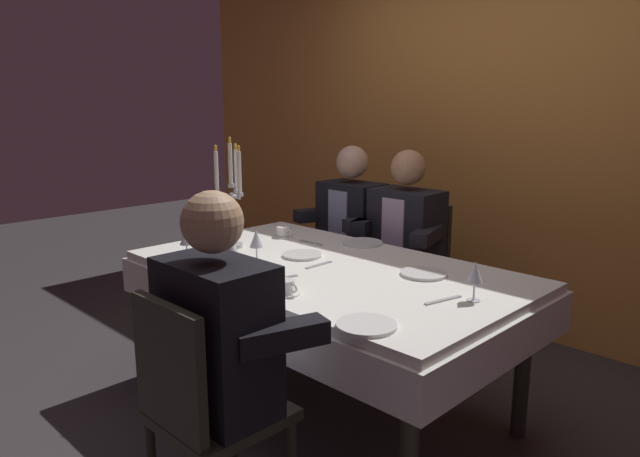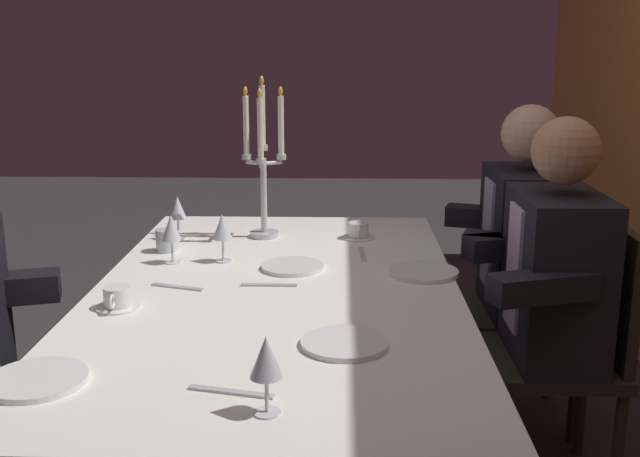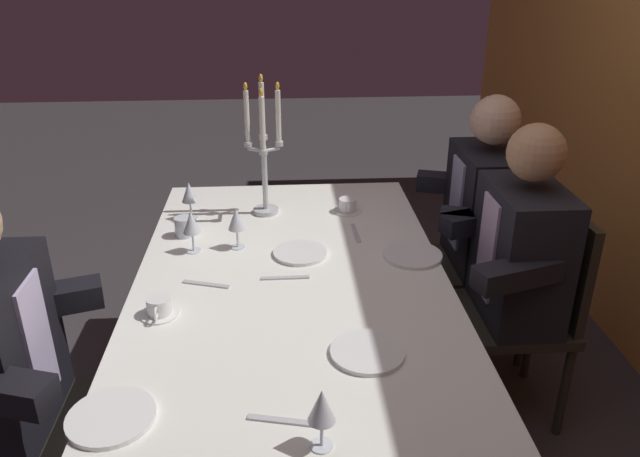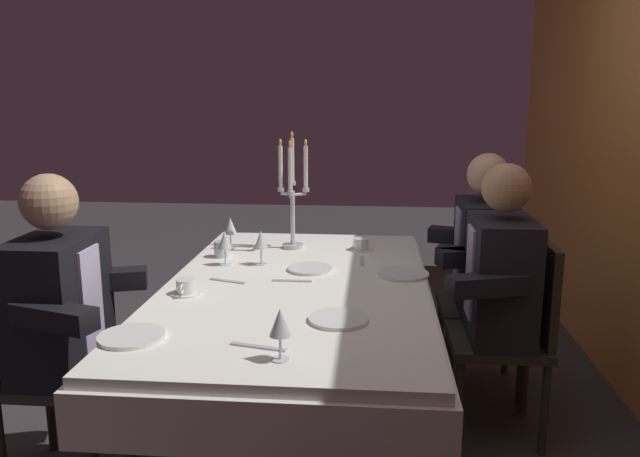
{
  "view_description": "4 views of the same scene",
  "coord_description": "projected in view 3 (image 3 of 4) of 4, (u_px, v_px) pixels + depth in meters",
  "views": [
    {
      "loc": [
        1.91,
        -1.97,
        1.53
      ],
      "look_at": [
        -0.09,
        0.05,
        0.9
      ],
      "focal_mm": 32.89,
      "sensor_mm": 36.0,
      "label": 1
    },
    {
      "loc": [
        2.14,
        0.19,
        1.46
      ],
      "look_at": [
        -0.1,
        0.13,
        0.9
      ],
      "focal_mm": 42.33,
      "sensor_mm": 36.0,
      "label": 2
    },
    {
      "loc": [
        1.88,
        -0.03,
        1.81
      ],
      "look_at": [
        -0.14,
        0.11,
        0.88
      ],
      "focal_mm": 34.78,
      "sensor_mm": 36.0,
      "label": 3
    },
    {
      "loc": [
        2.53,
        0.32,
        1.53
      ],
      "look_at": [
        -0.19,
        0.08,
        0.94
      ],
      "focal_mm": 35.28,
      "sensor_mm": 36.0,
      "label": 4
    }
  ],
  "objects": [
    {
      "name": "dinner_plate_0",
      "position": [
        111.0,
        417.0,
        1.53
      ],
      "size": [
        0.22,
        0.22,
        0.01
      ],
      "primitive_type": "cylinder",
      "color": "white",
      "rests_on": "dining_table"
    },
    {
      "name": "candelabra",
      "position": [
        264.0,
        153.0,
        2.59
      ],
      "size": [
        0.15,
        0.17,
        0.6
      ],
      "color": "silver",
      "rests_on": "dining_table"
    },
    {
      "name": "ground_plane",
      "position": [
        296.0,
        444.0,
        2.46
      ],
      "size": [
        12.0,
        12.0,
        0.0
      ],
      "primitive_type": "plane",
      "color": "#353133"
    },
    {
      "name": "dinner_plate_1",
      "position": [
        367.0,
        352.0,
        1.77
      ],
      "size": [
        0.22,
        0.22,
        0.01
      ],
      "primitive_type": "cylinder",
      "color": "white",
      "rests_on": "dining_table"
    },
    {
      "name": "dinner_plate_3",
      "position": [
        412.0,
        255.0,
        2.32
      ],
      "size": [
        0.22,
        0.22,
        0.01
      ],
      "primitive_type": "cylinder",
      "color": "white",
      "rests_on": "dining_table"
    },
    {
      "name": "wine_glass_3",
      "position": [
        236.0,
        220.0,
        2.35
      ],
      "size": [
        0.07,
        0.07,
        0.16
      ],
      "color": "silver",
      "rests_on": "dining_table"
    },
    {
      "name": "seated_diner_0",
      "position": [
        486.0,
        207.0,
        2.77
      ],
      "size": [
        0.63,
        0.48,
        1.24
      ],
      "color": "#2C2A21",
      "rests_on": "ground_plane"
    },
    {
      "name": "fork_2",
      "position": [
        285.0,
        278.0,
        2.17
      ],
      "size": [
        0.02,
        0.17,
        0.01
      ],
      "primitive_type": "cube",
      "rotation": [
        0.0,
        0.0,
        1.58
      ],
      "color": "#B7B7BC",
      "rests_on": "dining_table"
    },
    {
      "name": "wine_glass_2",
      "position": [
        189.0,
        193.0,
        2.6
      ],
      "size": [
        0.07,
        0.07,
        0.16
      ],
      "color": "silver",
      "rests_on": "dining_table"
    },
    {
      "name": "coffee_cup_1",
      "position": [
        159.0,
        308.0,
        1.95
      ],
      "size": [
        0.13,
        0.12,
        0.06
      ],
      "color": "white",
      "rests_on": "dining_table"
    },
    {
      "name": "knife_3",
      "position": [
        285.0,
        421.0,
        1.52
      ],
      "size": [
        0.06,
        0.19,
        0.01
      ],
      "primitive_type": "cube",
      "rotation": [
        0.0,
        0.0,
        1.34
      ],
      "color": "#B7B7BC",
      "rests_on": "dining_table"
    },
    {
      "name": "coffee_cup_0",
      "position": [
        348.0,
        206.0,
        2.7
      ],
      "size": [
        0.13,
        0.12,
        0.06
      ],
      "color": "white",
      "rests_on": "dining_table"
    },
    {
      "name": "water_tumbler_0",
      "position": [
        184.0,
        227.0,
        2.48
      ],
      "size": [
        0.07,
        0.07,
        0.08
      ],
      "primitive_type": "cylinder",
      "color": "silver",
      "rests_on": "dining_table"
    },
    {
      "name": "dinner_plate_2",
      "position": [
        300.0,
        253.0,
        2.34
      ],
      "size": [
        0.2,
        0.2,
        0.01
      ],
      "primitive_type": "cylinder",
      "color": "white",
      "rests_on": "dining_table"
    },
    {
      "name": "dining_table",
      "position": [
        293.0,
        311.0,
        2.2
      ],
      "size": [
        1.94,
        1.14,
        0.74
      ],
      "color": "white",
      "rests_on": "ground_plane"
    },
    {
      "name": "fork_1",
      "position": [
        206.0,
        284.0,
        2.14
      ],
      "size": [
        0.07,
        0.17,
        0.01
      ],
      "primitive_type": "cube",
      "rotation": [
        0.0,
        0.0,
        1.27
      ],
      "color": "#B7B7BC",
      "rests_on": "dining_table"
    },
    {
      "name": "seated_diner_1",
      "position": [
        522.0,
        253.0,
        2.37
      ],
      "size": [
        0.63,
        0.48,
        1.24
      ],
      "color": "#2C2A21",
      "rests_on": "ground_plane"
    },
    {
      "name": "wine_glass_1",
      "position": [
        191.0,
        224.0,
        2.32
      ],
      "size": [
        0.07,
        0.07,
        0.16
      ],
      "color": "silver",
      "rests_on": "dining_table"
    },
    {
      "name": "wine_glass_0",
      "position": [
        322.0,
        408.0,
        1.4
      ],
      "size": [
        0.07,
        0.07,
        0.16
      ],
      "color": "silver",
      "rests_on": "dining_table"
    },
    {
      "name": "fork_0",
      "position": [
        356.0,
        233.0,
        2.51
      ],
      "size": [
        0.17,
        0.02,
        0.01
      ],
      "primitive_type": "cube",
      "rotation": [
        0.0,
        0.0,
        0.04
      ],
      "color": "#B7B7BC",
      "rests_on": "dining_table"
    }
  ]
}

